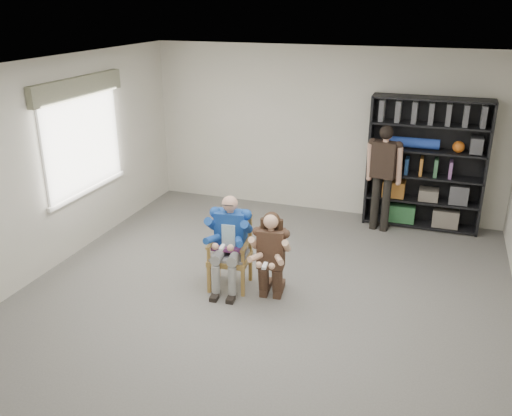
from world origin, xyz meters
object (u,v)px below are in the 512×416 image
at_px(standing_man, 383,179).
at_px(seated_man, 230,243).
at_px(bookshelf, 426,164).
at_px(kneeling_woman, 270,257).
at_px(armchair, 230,253).

bearing_deg(standing_man, seated_man, -111.24).
bearing_deg(bookshelf, kneeling_woman, -118.14).
bearing_deg(standing_man, bookshelf, 42.21).
height_order(kneeling_woman, standing_man, standing_man).
xyz_separation_m(seated_man, bookshelf, (2.18, 2.88, 0.43)).
xyz_separation_m(armchair, bookshelf, (2.18, 2.88, 0.57)).
xyz_separation_m(seated_man, standing_man, (1.58, 2.51, 0.23)).
height_order(armchair, seated_man, seated_man).
bearing_deg(seated_man, standing_man, 51.22).
xyz_separation_m(armchair, seated_man, (0.00, 0.00, 0.14)).
bearing_deg(seated_man, bookshelf, 46.19).
bearing_deg(armchair, bookshelf, 46.19).
bearing_deg(standing_man, armchair, -111.24).
relative_size(armchair, standing_man, 0.56).
bearing_deg(armchair, standing_man, 51.22).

